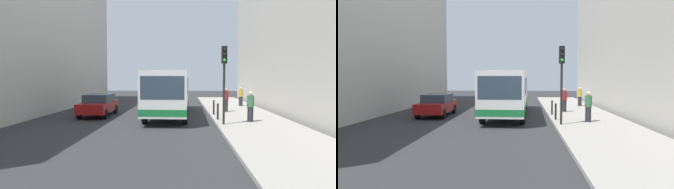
% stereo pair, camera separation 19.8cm
% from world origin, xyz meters
% --- Properties ---
extents(ground_plane, '(80.00, 80.00, 0.00)m').
position_xyz_m(ground_plane, '(0.00, 0.00, 0.00)').
color(ground_plane, '#2D2D30').
extents(sidewalk, '(4.40, 40.00, 0.15)m').
position_xyz_m(sidewalk, '(5.40, 0.00, 0.07)').
color(sidewalk, '#9E9991').
rests_on(sidewalk, ground).
extents(building_left, '(7.00, 32.00, 12.25)m').
position_xyz_m(building_left, '(-11.50, 4.00, 6.12)').
color(building_left, '#BCB7AD').
rests_on(building_left, ground).
extents(bus, '(2.78, 11.08, 3.00)m').
position_xyz_m(bus, '(0.48, 3.84, 1.73)').
color(bus, white).
rests_on(bus, ground).
extents(car_beside_bus, '(1.89, 4.42, 1.48)m').
position_xyz_m(car_beside_bus, '(-4.31, 3.11, 0.78)').
color(car_beside_bus, maroon).
rests_on(car_beside_bus, ground).
extents(traffic_light, '(0.28, 0.33, 4.10)m').
position_xyz_m(traffic_light, '(3.55, -1.07, 3.01)').
color(traffic_light, black).
rests_on(traffic_light, sidewalk).
extents(bollard_near, '(0.11, 0.11, 0.95)m').
position_xyz_m(bollard_near, '(3.45, 0.74, 0.62)').
color(bollard_near, black).
rests_on(bollard_near, sidewalk).
extents(bollard_mid, '(0.11, 0.11, 0.95)m').
position_xyz_m(bollard_mid, '(3.45, 3.06, 0.62)').
color(bollard_mid, black).
rests_on(bollard_mid, sidewalk).
extents(pedestrian_near_signal, '(0.38, 0.38, 1.70)m').
position_xyz_m(pedestrian_near_signal, '(5.17, -0.04, 1.00)').
color(pedestrian_near_signal, '#26262D').
rests_on(pedestrian_near_signal, sidewalk).
extents(pedestrian_mid_sidewalk, '(0.38, 0.38, 1.70)m').
position_xyz_m(pedestrian_mid_sidewalk, '(4.47, 4.75, 1.00)').
color(pedestrian_mid_sidewalk, '#26262D').
rests_on(pedestrian_mid_sidewalk, sidewalk).
extents(pedestrian_far_sidewalk, '(0.38, 0.38, 1.63)m').
position_xyz_m(pedestrian_far_sidewalk, '(6.38, 9.16, 0.96)').
color(pedestrian_far_sidewalk, '#26262D').
rests_on(pedestrian_far_sidewalk, sidewalk).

